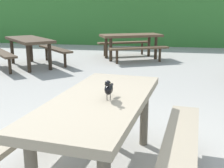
# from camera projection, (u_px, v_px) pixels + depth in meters

# --- Properties ---
(hedge_wall) EXTENTS (28.00, 1.46, 2.21)m
(hedge_wall) POSITION_uv_depth(u_px,v_px,m) (156.00, 18.00, 11.96)
(hedge_wall) COLOR #387A33
(hedge_wall) RESTS_ON ground
(picnic_table_foreground) EXTENTS (1.86, 1.88, 0.74)m
(picnic_table_foreground) POSITION_uv_depth(u_px,v_px,m) (100.00, 117.00, 2.53)
(picnic_table_foreground) COLOR gray
(picnic_table_foreground) RESTS_ON ground
(bird_grackle) EXTENTS (0.08, 0.29, 0.18)m
(bird_grackle) POSITION_uv_depth(u_px,v_px,m) (109.00, 89.00, 2.38)
(bird_grackle) COLOR black
(bird_grackle) RESTS_ON picnic_table_foreground
(picnic_table_mid_left) EXTENTS (2.27, 2.26, 0.74)m
(picnic_table_mid_left) POSITION_uv_depth(u_px,v_px,m) (131.00, 40.00, 8.61)
(picnic_table_mid_left) COLOR brown
(picnic_table_mid_left) RESTS_ON ground
(picnic_table_mid_right) EXTENTS (2.40, 2.40, 0.74)m
(picnic_table_mid_right) POSITION_uv_depth(u_px,v_px,m) (29.00, 45.00, 7.45)
(picnic_table_mid_right) COLOR #473828
(picnic_table_mid_right) RESTS_ON ground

